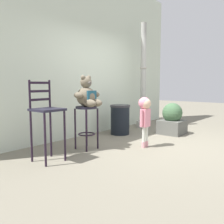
{
  "coord_description": "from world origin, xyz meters",
  "views": [
    {
      "loc": [
        -4.19,
        -2.09,
        1.16
      ],
      "look_at": [
        -0.77,
        0.75,
        0.66
      ],
      "focal_mm": 38.91,
      "sensor_mm": 36.0,
      "label": 1
    }
  ],
  "objects_px": {
    "child_walking": "(145,111)",
    "trash_bin": "(120,119)",
    "planter_with_shrub": "(172,120)",
    "lamppost": "(143,87)",
    "bar_chair_empty": "(46,115)",
    "teddy_bear": "(87,95)",
    "bar_stool_with_teddy": "(86,119)"
  },
  "relations": [
    {
      "from": "teddy_bear",
      "to": "planter_with_shrub",
      "type": "relative_size",
      "value": 0.75
    },
    {
      "from": "lamppost",
      "to": "planter_with_shrub",
      "type": "relative_size",
      "value": 3.76
    },
    {
      "from": "bar_stool_with_teddy",
      "to": "bar_chair_empty",
      "type": "bearing_deg",
      "value": -177.06
    },
    {
      "from": "lamppost",
      "to": "bar_chair_empty",
      "type": "relative_size",
      "value": 2.25
    },
    {
      "from": "bar_stool_with_teddy",
      "to": "trash_bin",
      "type": "distance_m",
      "value": 1.48
    },
    {
      "from": "trash_bin",
      "to": "planter_with_shrub",
      "type": "height_order",
      "value": "planter_with_shrub"
    },
    {
      "from": "trash_bin",
      "to": "lamppost",
      "type": "relative_size",
      "value": 0.25
    },
    {
      "from": "trash_bin",
      "to": "bar_chair_empty",
      "type": "relative_size",
      "value": 0.56
    },
    {
      "from": "trash_bin",
      "to": "bar_stool_with_teddy",
      "type": "bearing_deg",
      "value": -166.62
    },
    {
      "from": "trash_bin",
      "to": "lamppost",
      "type": "height_order",
      "value": "lamppost"
    },
    {
      "from": "lamppost",
      "to": "planter_with_shrub",
      "type": "distance_m",
      "value": 1.3
    },
    {
      "from": "bar_stool_with_teddy",
      "to": "teddy_bear",
      "type": "relative_size",
      "value": 1.41
    },
    {
      "from": "child_walking",
      "to": "bar_stool_with_teddy",
      "type": "bearing_deg",
      "value": 53.06
    },
    {
      "from": "bar_stool_with_teddy",
      "to": "lamppost",
      "type": "xyz_separation_m",
      "value": [
        2.53,
        0.42,
        0.54
      ]
    },
    {
      "from": "bar_stool_with_teddy",
      "to": "child_walking",
      "type": "relative_size",
      "value": 0.83
    },
    {
      "from": "bar_chair_empty",
      "to": "teddy_bear",
      "type": "bearing_deg",
      "value": 1.1
    },
    {
      "from": "child_walking",
      "to": "trash_bin",
      "type": "xyz_separation_m",
      "value": [
        0.65,
        1.08,
        -0.33
      ]
    },
    {
      "from": "bar_stool_with_teddy",
      "to": "teddy_bear",
      "type": "bearing_deg",
      "value": -90.0
    },
    {
      "from": "child_walking",
      "to": "bar_chair_empty",
      "type": "height_order",
      "value": "bar_chair_empty"
    },
    {
      "from": "lamppost",
      "to": "trash_bin",
      "type": "bearing_deg",
      "value": -175.76
    },
    {
      "from": "planter_with_shrub",
      "to": "bar_stool_with_teddy",
      "type": "bearing_deg",
      "value": 165.13
    },
    {
      "from": "bar_stool_with_teddy",
      "to": "teddy_bear",
      "type": "height_order",
      "value": "teddy_bear"
    },
    {
      "from": "lamppost",
      "to": "teddy_bear",
      "type": "bearing_deg",
      "value": -169.95
    },
    {
      "from": "teddy_bear",
      "to": "planter_with_shrub",
      "type": "bearing_deg",
      "value": -14.19
    },
    {
      "from": "trash_bin",
      "to": "lamppost",
      "type": "bearing_deg",
      "value": 4.24
    },
    {
      "from": "teddy_bear",
      "to": "trash_bin",
      "type": "bearing_deg",
      "value": 14.45
    },
    {
      "from": "teddy_bear",
      "to": "bar_chair_empty",
      "type": "bearing_deg",
      "value": -178.9
    },
    {
      "from": "trash_bin",
      "to": "lamppost",
      "type": "xyz_separation_m",
      "value": [
        1.11,
        0.08,
        0.74
      ]
    },
    {
      "from": "bar_chair_empty",
      "to": "child_walking",
      "type": "bearing_deg",
      "value": -22.95
    },
    {
      "from": "teddy_bear",
      "to": "bar_chair_empty",
      "type": "xyz_separation_m",
      "value": [
        -0.88,
        -0.02,
        -0.26
      ]
    },
    {
      "from": "child_walking",
      "to": "planter_with_shrub",
      "type": "distance_m",
      "value": 1.5
    },
    {
      "from": "bar_stool_with_teddy",
      "to": "trash_bin",
      "type": "relative_size",
      "value": 1.12
    }
  ]
}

